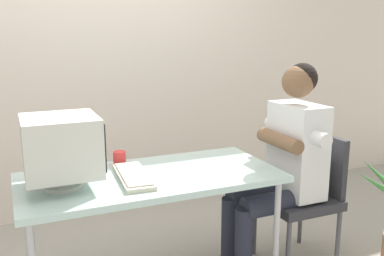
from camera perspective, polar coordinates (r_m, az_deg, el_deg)
The scene contains 7 objects.
wall_back at distance 3.77m, azimuth -8.04°, elevation 12.00°, with size 8.00×0.10×3.00m, color beige.
desk at distance 2.49m, azimuth -5.42°, elevation -7.29°, with size 1.46×0.69×0.74m.
crt_monitor at distance 2.31m, azimuth -16.85°, elevation -2.35°, with size 0.38×0.37×0.38m.
keyboard at distance 2.42m, azimuth -7.79°, elevation -6.30°, with size 0.19×0.48×0.03m.
office_chair at distance 2.99m, azimuth 14.76°, elevation -8.00°, with size 0.45×0.45×0.87m.
person_seated at distance 2.81m, azimuth 11.97°, elevation -4.22°, with size 0.72×0.59×1.35m.
desk_mug at distance 2.67m, azimuth -9.59°, elevation -3.94°, with size 0.08×0.09×0.08m.
Camera 1 is at (-0.71, -2.23, 1.53)m, focal length 40.29 mm.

